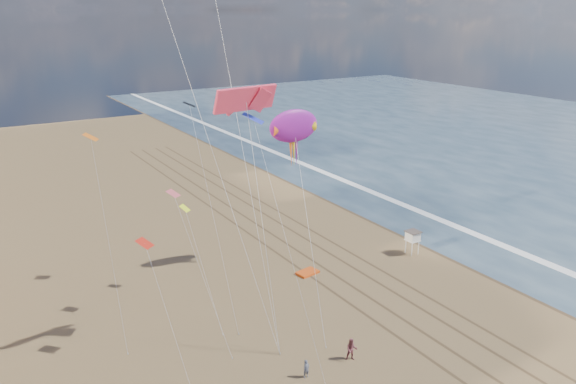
# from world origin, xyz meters

# --- Properties ---
(wet_sand) EXTENTS (260.00, 260.00, 0.00)m
(wet_sand) POSITION_xyz_m (19.00, 40.00, 0.00)
(wet_sand) COLOR #42301E
(wet_sand) RESTS_ON ground
(foam) EXTENTS (260.00, 260.00, 0.00)m
(foam) POSITION_xyz_m (23.20, 40.00, 0.00)
(foam) COLOR white
(foam) RESTS_ON ground
(tracks) EXTENTS (7.68, 120.00, 0.01)m
(tracks) POSITION_xyz_m (2.55, 30.00, 0.01)
(tracks) COLOR brown
(tracks) RESTS_ON ground
(lifeguard_stand) EXTENTS (1.55, 1.55, 2.80)m
(lifeguard_stand) POSITION_xyz_m (12.16, 23.56, 2.16)
(lifeguard_stand) COLOR silver
(lifeguard_stand) RESTS_ON ground
(grounded_kite) EXTENTS (2.53, 1.84, 0.26)m
(grounded_kite) POSITION_xyz_m (-1.12, 25.54, 0.13)
(grounded_kite) COLOR #F45414
(grounded_kite) RESTS_ON ground
(show_kite) EXTENTS (5.77, 8.30, 22.13)m
(show_kite) POSITION_xyz_m (-1.10, 28.44, 15.60)
(show_kite) COLOR #911796
(show_kite) RESTS_ON ground
(kite_flyer_a) EXTENTS (0.60, 0.43, 1.52)m
(kite_flyer_a) POSITION_xyz_m (-11.08, 10.60, 0.76)
(kite_flyer_a) COLOR slate
(kite_flyer_a) RESTS_ON ground
(kite_flyer_b) EXTENTS (1.18, 1.12, 1.93)m
(kite_flyer_b) POSITION_xyz_m (-6.70, 10.60, 0.96)
(kite_flyer_b) COLOR #954C54
(kite_flyer_b) RESTS_ON ground
(small_kites) EXTENTS (11.74, 14.53, 11.23)m
(small_kites) POSITION_xyz_m (-15.30, 23.72, 15.12)
(small_kites) COLOR #E9FF1A
(small_kites) RESTS_ON ground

